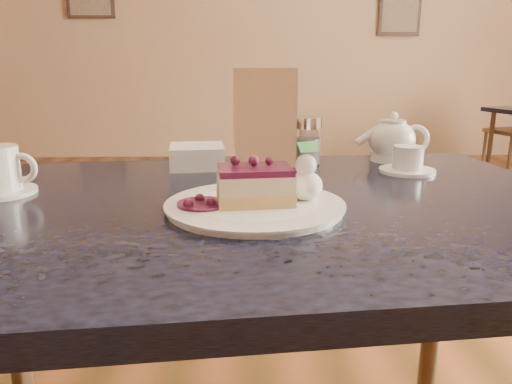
{
  "coord_description": "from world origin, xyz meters",
  "views": [
    {
      "loc": [
        0.09,
        -0.67,
        1.05
      ],
      "look_at": [
        0.12,
        0.09,
        0.85
      ],
      "focal_mm": 35.0,
      "sensor_mm": 36.0,
      "label": 1
    }
  ],
  "objects_px": {
    "dessert_plate": "(255,206)",
    "cheesecake_slice": "(255,185)",
    "main_table": "(251,244)",
    "tea_set": "(395,145)"
  },
  "relations": [
    {
      "from": "main_table",
      "to": "tea_set",
      "type": "bearing_deg",
      "value": 37.96
    },
    {
      "from": "dessert_plate",
      "to": "tea_set",
      "type": "distance_m",
      "value": 0.55
    },
    {
      "from": "main_table",
      "to": "dessert_plate",
      "type": "xyz_separation_m",
      "value": [
        0.01,
        -0.05,
        0.09
      ]
    },
    {
      "from": "dessert_plate",
      "to": "cheesecake_slice",
      "type": "bearing_deg",
      "value": -90.0
    },
    {
      "from": "main_table",
      "to": "dessert_plate",
      "type": "relative_size",
      "value": 4.49
    },
    {
      "from": "tea_set",
      "to": "dessert_plate",
      "type": "bearing_deg",
      "value": -131.79
    },
    {
      "from": "main_table",
      "to": "cheesecake_slice",
      "type": "xyz_separation_m",
      "value": [
        0.01,
        -0.05,
        0.13
      ]
    },
    {
      "from": "dessert_plate",
      "to": "tea_set",
      "type": "bearing_deg",
      "value": 48.21
    },
    {
      "from": "main_table",
      "to": "tea_set",
      "type": "height_order",
      "value": "tea_set"
    },
    {
      "from": "main_table",
      "to": "cheesecake_slice",
      "type": "height_order",
      "value": "cheesecake_slice"
    }
  ]
}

